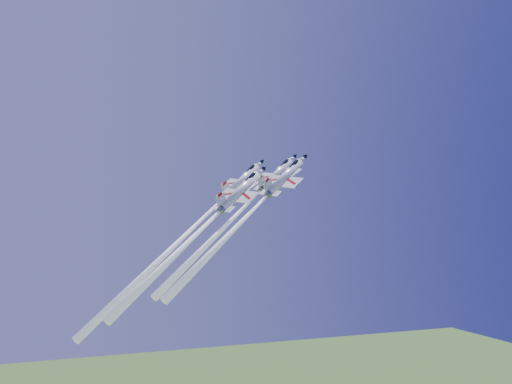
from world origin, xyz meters
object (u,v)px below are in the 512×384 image
object	(u,v)px
jet_lead	(237,215)
jet_right	(247,216)
jet_slot	(200,231)
jet_left	(187,234)

from	to	relation	value
jet_lead	jet_right	distance (m)	7.47
jet_right	jet_slot	distance (m)	10.01
jet_left	jet_right	xyz separation A→B (m)	(10.00, -9.82, 3.75)
jet_left	jet_slot	world-z (taller)	jet_left
jet_right	jet_lead	bearing A→B (deg)	151.83
jet_lead	jet_right	world-z (taller)	jet_lead
jet_lead	jet_slot	world-z (taller)	jet_lead
jet_left	jet_slot	distance (m)	7.65
jet_slot	jet_lead	bearing A→B (deg)	92.83
jet_left	jet_right	bearing A→B (deg)	19.77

